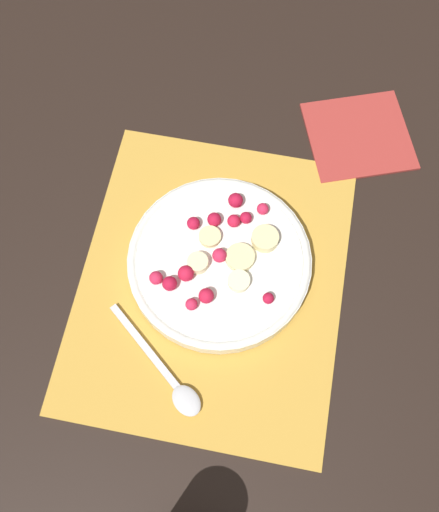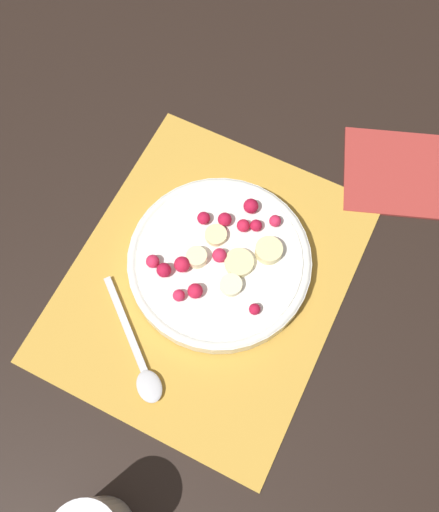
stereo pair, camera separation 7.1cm
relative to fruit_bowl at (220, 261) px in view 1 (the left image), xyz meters
name	(u,v)px [view 1 (the left image)]	position (x,y,z in m)	size (l,w,h in m)	color
ground_plane	(212,282)	(-0.02, 0.01, -0.02)	(3.00, 3.00, 0.00)	black
placemat	(212,281)	(-0.02, 0.01, -0.02)	(0.41, 0.34, 0.01)	gold
fruit_bowl	(220,261)	(0.00, 0.00, 0.00)	(0.24, 0.24, 0.05)	silver
spoon	(173,382)	(-0.16, 0.03, -0.01)	(0.13, 0.15, 0.01)	silver
napkin	(359,135)	(0.24, -0.16, -0.02)	(0.18, 0.18, 0.01)	#A3332D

